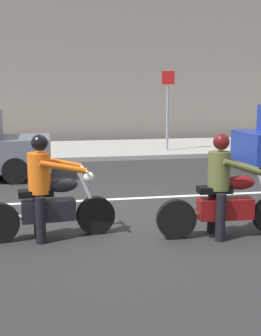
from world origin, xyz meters
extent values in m
plane|color=#272727|center=(0.00, 0.00, 0.00)|extent=(80.00, 80.00, 0.00)
cube|color=#99968E|center=(0.00, 8.00, 0.07)|extent=(40.00, 4.40, 0.14)
cube|color=slate|center=(0.00, 11.40, 4.79)|extent=(40.00, 1.40, 9.58)
cube|color=silver|center=(-0.46, 0.90, 0.00)|extent=(18.00, 0.14, 0.01)
cylinder|color=black|center=(0.66, -1.71, 0.31)|extent=(0.62, 0.15, 0.61)
cube|color=maroon|center=(1.43, -1.75, 0.45)|extent=(0.86, 0.32, 0.32)
ellipsoid|color=maroon|center=(1.65, -1.76, 0.85)|extent=(0.49, 0.26, 0.22)
cube|color=black|center=(1.25, -1.74, 0.75)|extent=(0.53, 0.26, 0.10)
cylinder|color=silver|center=(1.14, -1.58, 0.33)|extent=(0.70, 0.10, 0.07)
cylinder|color=black|center=(1.28, -1.94, 0.37)|extent=(0.16, 0.16, 0.73)
cylinder|color=black|center=(1.30, -1.54, 0.37)|extent=(0.16, 0.16, 0.73)
cylinder|color=brown|center=(1.31, -1.74, 1.05)|extent=(0.36, 0.36, 0.59)
cylinder|color=brown|center=(1.66, -1.98, 1.11)|extent=(0.74, 0.13, 0.31)
cylinder|color=brown|center=(1.68, -1.54, 1.11)|extent=(0.74, 0.13, 0.31)
sphere|color=tan|center=(1.33, -1.74, 1.46)|extent=(0.20, 0.20, 0.20)
sphere|color=#510F0F|center=(1.33, -1.74, 1.49)|extent=(0.25, 0.25, 0.25)
cylinder|color=black|center=(-0.54, -1.26, 0.30)|extent=(0.62, 0.18, 0.61)
cylinder|color=silver|center=(-0.66, -1.27, 0.69)|extent=(0.38, 0.09, 0.82)
cube|color=black|center=(-1.27, -1.33, 0.44)|extent=(0.83, 0.35, 0.32)
ellipsoid|color=black|center=(-1.05, -1.31, 0.83)|extent=(0.50, 0.28, 0.22)
cube|color=black|center=(-1.45, -1.35, 0.73)|extent=(0.54, 0.29, 0.10)
cylinder|color=silver|center=(-0.72, -1.28, 1.07)|extent=(0.10, 0.70, 0.04)
sphere|color=silver|center=(-0.64, -1.27, 0.93)|extent=(0.17, 0.17, 0.17)
cylinder|color=silver|center=(-1.58, -1.20, 0.32)|extent=(0.70, 0.13, 0.07)
cylinder|color=black|center=(-1.39, -1.54, 0.35)|extent=(0.16, 0.16, 0.71)
cylinder|color=black|center=(-1.43, -1.14, 0.35)|extent=(0.16, 0.16, 0.71)
cylinder|color=orange|center=(-1.39, -1.34, 1.03)|extent=(0.37, 0.37, 0.61)
cylinder|color=orange|center=(-1.03, -1.53, 1.14)|extent=(0.70, 0.15, 0.24)
cylinder|color=orange|center=(-1.07, -1.09, 1.14)|extent=(0.70, 0.15, 0.24)
sphere|color=tan|center=(-1.37, -1.34, 1.46)|extent=(0.20, 0.20, 0.20)
sphere|color=black|center=(-1.37, -1.34, 1.49)|extent=(0.25, 0.25, 0.25)
cylinder|color=black|center=(-2.00, 3.66, 0.32)|extent=(0.64, 1.82, 0.64)
cylinder|color=gray|center=(2.84, 6.83, 1.49)|extent=(0.08, 0.08, 2.70)
cube|color=red|center=(2.84, 6.80, 2.59)|extent=(0.44, 0.03, 0.44)
camera|label=1|loc=(-1.29, -8.20, 2.32)|focal=48.75mm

